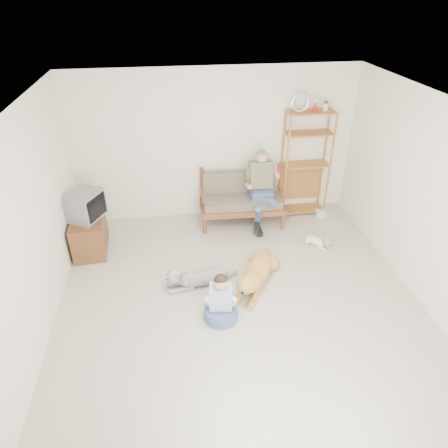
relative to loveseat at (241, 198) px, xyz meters
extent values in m
plane|color=beige|center=(-0.42, -2.37, -0.49)|extent=(5.50, 5.50, 0.00)
plane|color=white|center=(-0.42, -2.37, 2.21)|extent=(5.50, 5.50, 0.00)
plane|color=white|center=(-0.42, 0.38, 0.86)|extent=(5.00, 0.00, 5.00)
plane|color=white|center=(-2.92, -2.37, 0.86)|extent=(0.00, 5.50, 5.50)
plane|color=white|center=(2.08, -2.37, 0.86)|extent=(0.00, 5.50, 5.50)
cube|color=brown|center=(0.00, -0.07, -0.14)|extent=(1.53, 0.77, 0.10)
cube|color=#6E6354|center=(0.00, -0.07, -0.02)|extent=(1.41, 0.66, 0.13)
cube|color=#6E6354|center=(0.00, 0.17, 0.21)|extent=(1.38, 0.19, 0.45)
cylinder|color=brown|center=(0.00, 0.23, 0.41)|extent=(1.40, 0.12, 0.05)
cylinder|color=brown|center=(-0.70, -0.37, -0.34)|extent=(0.07, 0.07, 0.30)
cylinder|color=brown|center=(-0.70, 0.23, -0.01)|extent=(0.07, 0.07, 0.95)
cylinder|color=brown|center=(0.70, -0.37, -0.34)|extent=(0.07, 0.07, 0.30)
cylinder|color=brown|center=(0.70, 0.23, -0.01)|extent=(0.07, 0.07, 0.95)
cube|color=#4A5F88|center=(0.33, -0.12, 0.12)|extent=(0.38, 0.36, 0.19)
cube|color=#737150|center=(0.33, -0.02, 0.45)|extent=(0.40, 0.27, 0.50)
sphere|color=tan|center=(0.33, -0.05, 0.78)|extent=(0.20, 0.20, 0.20)
sphere|color=#5F5A54|center=(0.33, -0.03, 0.82)|extent=(0.18, 0.18, 0.18)
cylinder|color=#B51A13|center=(0.59, -0.23, 0.61)|extent=(0.07, 0.07, 0.09)
cube|color=#B37238|center=(1.21, 0.18, 1.45)|extent=(0.83, 0.34, 0.03)
torus|color=silver|center=(1.00, 0.18, 1.62)|extent=(0.33, 0.05, 0.33)
cone|color=#B51A13|center=(1.27, 0.18, 1.55)|extent=(0.11, 0.11, 0.17)
cylinder|color=#B37238|center=(0.81, 0.02, 0.49)|extent=(0.04, 0.04, 1.96)
cylinder|color=#B37238|center=(0.81, 0.34, 0.49)|extent=(0.04, 0.04, 1.96)
cylinder|color=#B37238|center=(1.62, 0.02, 0.49)|extent=(0.04, 0.04, 1.96)
cylinder|color=#B37238|center=(1.62, 0.34, 0.49)|extent=(0.04, 0.04, 1.96)
cube|color=white|center=(1.53, -0.07, -0.43)|extent=(0.20, 0.15, 0.12)
cube|color=brown|center=(-2.64, -0.53, -0.19)|extent=(0.55, 0.93, 0.60)
cube|color=brown|center=(-2.88, -0.75, -0.19)|extent=(0.04, 0.40, 0.50)
cube|color=brown|center=(-2.88, -0.31, -0.19)|extent=(0.04, 0.40, 0.50)
cube|color=slate|center=(-2.62, -0.53, 0.34)|extent=(0.63, 0.67, 0.45)
cube|color=black|center=(-2.42, -0.62, 0.34)|extent=(0.22, 0.42, 0.36)
cube|color=silver|center=(-1.67, 0.37, -0.19)|extent=(0.12, 0.02, 0.08)
ellipsoid|color=#AF873D|center=(-0.06, -1.73, -0.32)|extent=(0.83, 1.07, 0.32)
sphere|color=#AF873D|center=(-0.22, -1.99, -0.30)|extent=(0.32, 0.32, 0.32)
sphere|color=#AF873D|center=(-0.35, -2.21, -0.16)|extent=(0.25, 0.25, 0.25)
ellipsoid|color=#AF873D|center=(-0.41, -2.31, -0.19)|extent=(0.19, 0.21, 0.10)
cylinder|color=#AF873D|center=(0.20, -1.29, -0.42)|extent=(0.13, 0.41, 0.05)
ellipsoid|color=#AF873D|center=(-0.41, -2.15, -0.16)|extent=(0.09, 0.10, 0.13)
ellipsoid|color=#AF873D|center=(-0.26, -2.24, -0.16)|extent=(0.09, 0.10, 0.13)
ellipsoid|color=silver|center=(-0.87, -1.71, -0.36)|extent=(0.84, 0.40, 0.24)
sphere|color=silver|center=(-1.11, -1.75, -0.35)|extent=(0.24, 0.24, 0.24)
sphere|color=silver|center=(-1.31, -1.78, -0.24)|extent=(0.21, 0.21, 0.21)
ellipsoid|color=silver|center=(-1.40, -1.79, -0.27)|extent=(0.16, 0.11, 0.08)
cylinder|color=silver|center=(-0.48, -1.64, -0.44)|extent=(0.30, 0.19, 0.04)
ellipsoid|color=silver|center=(-1.30, -1.70, -0.24)|extent=(0.07, 0.06, 0.10)
ellipsoid|color=silver|center=(-1.28, -1.85, -0.24)|extent=(0.07, 0.06, 0.10)
ellipsoid|color=silver|center=(1.11, -0.97, -0.41)|extent=(0.37, 0.40, 0.15)
sphere|color=silver|center=(1.18, -1.06, -0.40)|extent=(0.15, 0.15, 0.15)
sphere|color=tan|center=(1.24, -1.13, -0.34)|extent=(0.14, 0.14, 0.14)
ellipsoid|color=tan|center=(1.28, -1.18, -0.35)|extent=(0.11, 0.11, 0.05)
cylinder|color=silver|center=(1.00, -0.82, -0.46)|extent=(0.14, 0.10, 0.02)
cone|color=tan|center=(1.19, -1.15, -0.30)|extent=(0.04, 0.04, 0.05)
cone|color=tan|center=(1.27, -1.09, -0.30)|extent=(0.04, 0.04, 0.05)
torus|color=#B51A13|center=(1.23, -1.12, -0.35)|extent=(0.13, 0.13, 0.02)
cylinder|color=#4A5F88|center=(-0.72, -2.45, -0.40)|extent=(0.45, 0.45, 0.17)
cube|color=silver|center=(-0.72, -2.43, -0.13)|extent=(0.32, 0.23, 0.35)
sphere|color=tan|center=(-0.72, -2.45, 0.11)|extent=(0.19, 0.19, 0.19)
sphere|color=black|center=(-0.72, -2.44, 0.15)|extent=(0.18, 0.18, 0.18)
camera|label=1|loc=(-1.25, -6.30, 3.38)|focal=32.00mm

